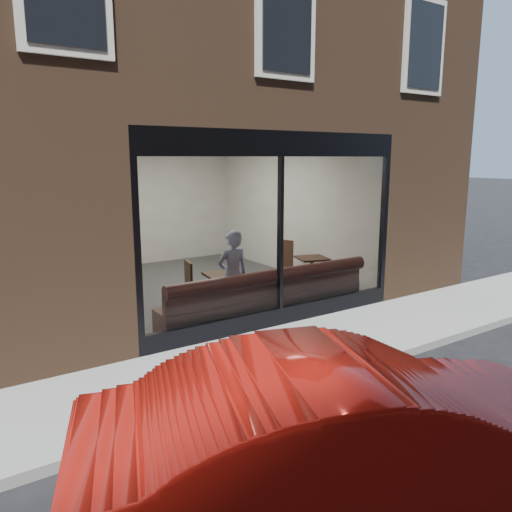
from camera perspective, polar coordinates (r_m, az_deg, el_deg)
ground at (r=7.11m, az=12.81°, el=-12.15°), size 120.00×120.00×0.00m
sidewalk_near at (r=7.77m, az=7.38°, el=-9.85°), size 40.00×2.00×0.01m
kerb_near at (r=7.06m, az=13.13°, el=-11.82°), size 40.00×0.10×0.12m
host_building_pier_right at (r=15.14m, az=0.73°, el=6.72°), size 2.50×12.00×3.20m
host_building_backfill at (r=16.20m, az=-16.58°, el=6.55°), size 5.00×6.00×3.20m
cafe_floor at (r=10.94m, az=-6.56°, el=-3.51°), size 6.00×6.00×0.00m
cafe_ceiling at (r=10.59m, az=-6.95°, el=13.32°), size 6.00×6.00×0.00m
cafe_wall_back at (r=13.37m, az=-12.66°, el=5.85°), size 5.00×0.00×5.00m
cafe_wall_left at (r=9.78m, az=-19.86°, el=3.58°), size 0.00×6.00×6.00m
cafe_wall_right at (r=11.99m, az=3.94°, el=5.51°), size 0.00×6.00×6.00m
storefront_kick at (r=8.49m, az=2.71°, el=-6.89°), size 5.00×0.10×0.30m
storefront_header at (r=8.07m, az=2.90°, el=12.71°), size 5.00×0.10×0.40m
storefront_mullion at (r=8.16m, az=2.80°, el=2.49°), size 0.06×0.10×2.50m
storefront_glass at (r=8.14m, az=2.92°, el=2.46°), size 4.80×0.00×4.80m
banquette at (r=8.78m, az=1.15°, el=-5.76°), size 4.00×0.55×0.45m
person at (r=8.61m, az=-2.68°, el=-2.23°), size 0.59×0.40×1.57m
cafe_table_left at (r=8.84m, az=-3.45°, el=-2.20°), size 0.78×0.78×0.04m
cafe_table_right at (r=10.36m, az=6.42°, el=-0.25°), size 0.74×0.74×0.04m
cafe_chair_left at (r=9.17m, az=-8.81°, el=-5.04°), size 0.56×0.56×0.04m
cafe_chair_right at (r=11.29m, az=2.90°, el=-1.83°), size 0.52×0.52×0.04m
wall_poster at (r=9.04m, az=-18.27°, el=1.97°), size 0.02×0.67×0.89m
parked_car at (r=4.05m, az=11.75°, el=-20.23°), size 4.43×2.74×1.38m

